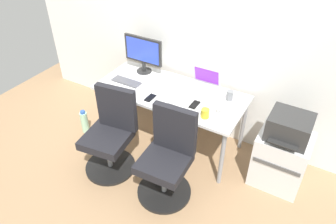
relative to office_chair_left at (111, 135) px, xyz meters
name	(u,v)px	position (x,y,z in m)	size (l,w,h in m)	color
ground_plane	(170,140)	(0.33, 0.65, -0.42)	(5.28, 5.28, 0.00)	#9E7A56
back_wall	(191,25)	(0.33, 1.09, 0.88)	(4.40, 0.04, 2.60)	white
desk	(170,96)	(0.33, 0.65, 0.22)	(1.63, 0.72, 0.70)	silver
office_chair_left	(111,135)	(0.00, 0.00, 0.00)	(0.54, 0.54, 0.94)	black
office_chair_right	(168,159)	(0.68, 0.00, 0.00)	(0.54, 0.54, 0.94)	black
side_cabinet	(280,159)	(1.59, 0.66, -0.13)	(0.49, 0.43, 0.59)	silver
printer	(289,127)	(1.59, 0.66, 0.29)	(0.38, 0.40, 0.24)	#2D2D2D
water_bottle_on_floor	(85,122)	(-0.66, 0.27, -0.28)	(0.09, 0.09, 0.31)	#A5D8B2
desktop_monitor	(143,52)	(-0.15, 0.87, 0.53)	(0.48, 0.18, 0.43)	#262626
open_laptop	(203,84)	(0.61, 0.88, 0.33)	(0.31, 0.27, 0.22)	silver
keyboard_by_monitor	(126,82)	(-0.19, 0.57, 0.29)	(0.34, 0.12, 0.02)	#515156
keyboard_by_laptop	(180,112)	(0.60, 0.37, 0.29)	(0.34, 0.12, 0.02)	#515156
mouse_by_monitor	(112,88)	(-0.23, 0.36, 0.30)	(0.06, 0.10, 0.03)	#2D2D2D
mouse_by_laptop	(220,109)	(0.92, 0.60, 0.30)	(0.06, 0.10, 0.03)	#B7B7B7
coffee_mug	(205,113)	(0.85, 0.42, 0.33)	(0.08, 0.08, 0.09)	yellow
pen_cup	(230,96)	(0.94, 0.82, 0.33)	(0.07, 0.07, 0.10)	slate
phone_near_monitor	(150,98)	(0.22, 0.43, 0.28)	(0.07, 0.14, 0.01)	black
phone_near_laptop	(195,105)	(0.67, 0.55, 0.28)	(0.07, 0.14, 0.01)	black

